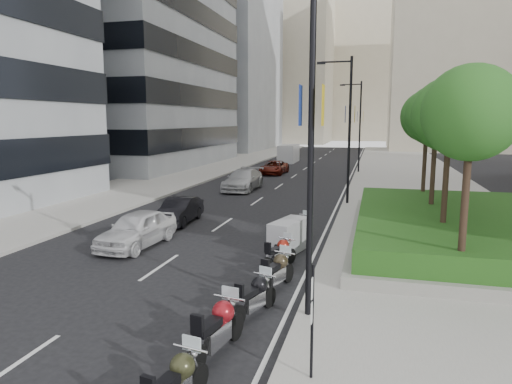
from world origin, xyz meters
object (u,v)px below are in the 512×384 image
(lamp_post_1, at_px, (347,123))
(motorcycle_2, at_px, (255,296))
(lamp_post_0, at_px, (305,127))
(car_a, at_px, (137,229))
(lamp_post_2, at_px, (358,122))
(motorcycle_3, at_px, (277,272))
(car_b, at_px, (179,211))
(motorcycle_1, at_px, (218,329))
(car_c, at_px, (243,180))
(parking_sign, at_px, (312,316))
(motorcycle_4, at_px, (279,253))
(delivery_van, at_px, (288,154))
(car_d, at_px, (274,167))
(motorcycle_5, at_px, (289,236))
(motorcycle_6, at_px, (301,227))

(lamp_post_1, height_order, motorcycle_2, lamp_post_1)
(lamp_post_0, bearing_deg, car_a, 145.93)
(lamp_post_1, height_order, lamp_post_2, same)
(motorcycle_3, relative_size, car_b, 0.54)
(motorcycle_1, bearing_deg, motorcycle_2, 3.38)
(car_c, bearing_deg, motorcycle_2, -72.38)
(parking_sign, distance_m, motorcycle_4, 7.33)
(motorcycle_1, height_order, delivery_van, delivery_van)
(parking_sign, distance_m, motorcycle_1, 2.41)
(motorcycle_1, bearing_deg, lamp_post_2, 8.32)
(motorcycle_3, relative_size, motorcycle_4, 1.12)
(motorcycle_1, relative_size, car_d, 0.51)
(motorcycle_5, bearing_deg, car_a, 111.94)
(motorcycle_6, distance_m, car_c, 14.77)
(lamp_post_1, xyz_separation_m, parking_sign, (0.66, -20.00, -3.61))
(motorcycle_2, xyz_separation_m, car_c, (-6.64, 21.63, 0.22))
(car_a, xyz_separation_m, delivery_van, (-1.06, 39.73, 0.27))
(motorcycle_5, distance_m, car_a, 6.35)
(parking_sign, distance_m, motorcycle_3, 5.28)
(lamp_post_1, relative_size, lamp_post_2, 1.00)
(delivery_van, bearing_deg, car_c, -88.11)
(car_c, bearing_deg, lamp_post_2, 60.40)
(lamp_post_1, relative_size, car_d, 1.92)
(lamp_post_1, xyz_separation_m, car_c, (-7.88, 4.43, -4.28))
(motorcycle_3, distance_m, car_a, 7.50)
(motorcycle_4, bearing_deg, motorcycle_2, -153.57)
(motorcycle_6, bearing_deg, motorcycle_5, -162.29)
(parking_sign, relative_size, car_d, 0.53)
(motorcycle_3, bearing_deg, lamp_post_0, -134.01)
(lamp_post_1, bearing_deg, car_c, 150.66)
(lamp_post_2, height_order, motorcycle_1, lamp_post_2)
(parking_sign, bearing_deg, car_d, 103.61)
(parking_sign, bearing_deg, delivery_van, 101.20)
(lamp_post_0, height_order, motorcycle_6, lamp_post_0)
(motorcycle_1, xyz_separation_m, motorcycle_5, (0.04, 8.42, 0.01))
(motorcycle_5, height_order, car_c, car_c)
(motorcycle_4, distance_m, motorcycle_5, 2.07)
(lamp_post_0, height_order, motorcycle_2, lamp_post_0)
(motorcycle_6, xyz_separation_m, delivery_van, (-7.49, 36.82, 0.47))
(car_b, bearing_deg, car_d, 86.80)
(lamp_post_2, xyz_separation_m, delivery_van, (-8.85, 10.00, -4.05))
(motorcycle_4, height_order, motorcycle_5, motorcycle_5)
(parking_sign, distance_m, motorcycle_6, 11.39)
(car_c, bearing_deg, car_b, -89.58)
(lamp_post_1, height_order, motorcycle_3, lamp_post_1)
(motorcycle_3, height_order, car_d, car_d)
(motorcycle_2, bearing_deg, motorcycle_5, 20.51)
(car_b, bearing_deg, lamp_post_1, 39.30)
(motorcycle_3, relative_size, car_d, 0.46)
(car_b, distance_m, car_d, 22.40)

